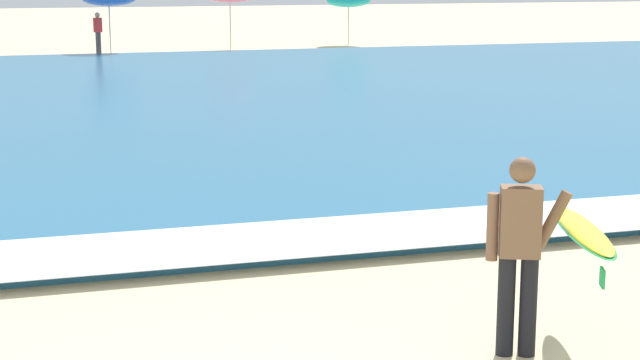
# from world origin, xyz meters

# --- Properties ---
(sea) EXTENTS (120.00, 28.00, 0.14)m
(sea) POSITION_xyz_m (0.00, 18.62, 0.07)
(sea) COLOR teal
(sea) RESTS_ON ground
(surf_foam) EXTENTS (120.00, 1.70, 0.01)m
(surf_foam) POSITION_xyz_m (0.00, 5.22, 0.15)
(surf_foam) COLOR white
(surf_foam) RESTS_ON sea
(surfer_with_board) EXTENTS (1.37, 2.55, 1.73)m
(surfer_with_board) POSITION_xyz_m (2.97, 1.34, 1.03)
(surfer_with_board) COLOR black
(surfer_with_board) RESTS_ON ground
(beach_umbrella_5) EXTENTS (1.85, 1.88, 2.16)m
(beach_umbrella_5) POSITION_xyz_m (12.60, 35.72, 1.85)
(beach_umbrella_5) COLOR beige
(beach_umbrella_5) RESTS_ON ground
(beachgoer_near_row_mid) EXTENTS (0.32, 0.20, 1.58)m
(beachgoer_near_row_mid) POSITION_xyz_m (2.03, 33.78, 0.84)
(beachgoer_near_row_mid) COLOR #383842
(beachgoer_near_row_mid) RESTS_ON ground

